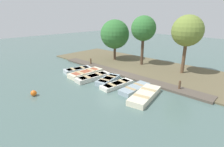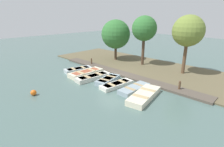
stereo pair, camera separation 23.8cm
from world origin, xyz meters
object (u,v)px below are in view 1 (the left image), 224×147
Objects in this scene: mooring_post_far at (180,86)px; buoy at (34,93)px; rowboat_5 at (135,88)px; rowboat_6 at (145,95)px; park_tree_far_left at (115,34)px; rowboat_0 at (78,70)px; rowboat_2 at (93,77)px; park_tree_left at (143,29)px; rowboat_3 at (108,80)px; rowboat_4 at (117,85)px; rowboat_1 at (86,73)px; park_tree_center at (187,31)px; mooring_post_near at (91,62)px.

mooring_post_far reaches higher than buoy.
mooring_post_far is (-2.39, 2.57, 0.26)m from rowboat_5.
park_tree_far_left reaches higher than rowboat_6.
rowboat_0 is 0.85× the size of rowboat_2.
mooring_post_far is at bearing 56.86° from park_tree_left.
park_tree_left reaches higher than mooring_post_far.
rowboat_2 is at bearing -87.40° from rowboat_3.
rowboat_4 is at bearing 102.75° from rowboat_0.
rowboat_5 is at bearing 94.25° from rowboat_1.
mooring_post_far reaches higher than rowboat_0.
park_tree_far_left is 0.90× the size of park_tree_center.
rowboat_2 is 2.78m from rowboat_4.
park_tree_left reaches higher than buoy.
buoy is (5.75, -2.07, 0.00)m from rowboat_3.
rowboat_2 is at bearing -100.65° from rowboat_6.
rowboat_5 is 10.38m from park_tree_far_left.
mooring_post_far is 8.50m from park_tree_left.
rowboat_6 is 0.64× the size of park_tree_center.
park_tree_center is (-12.58, 5.91, 4.05)m from buoy.
rowboat_1 is 8.19m from park_tree_left.
rowboat_0 is at bearing 20.13° from mooring_post_near.
park_tree_left reaches higher than rowboat_6.
buoy is at bearing -24.16° from rowboat_4.
park_tree_left is (-6.55, -3.80, 4.06)m from rowboat_5.
rowboat_6 is 0.65× the size of park_tree_left.
park_tree_far_left reaches higher than rowboat_1.
park_tree_left reaches higher than rowboat_4.
rowboat_0 is at bearing -101.54° from rowboat_3.
park_tree_center is at bearing -160.07° from mooring_post_far.
rowboat_4 is 8.29m from park_tree_left.
rowboat_1 is at bearing -83.86° from rowboat_4.
park_tree_left reaches higher than mooring_post_near.
rowboat_1 is 3.60m from mooring_post_near.
buoy is 0.07× the size of park_tree_center.
park_tree_center reaches higher than buoy.
mooring_post_near is at bearing -127.73° from rowboat_3.
mooring_post_near is at bearing -90.00° from mooring_post_far.
rowboat_5 is at bearing 103.57° from rowboat_2.
buoy is at bearing 21.60° from mooring_post_near.
rowboat_3 is at bearing -86.07° from rowboat_5.
rowboat_5 is 7.67m from buoy.
mooring_post_near is 0.15× the size of park_tree_center.
rowboat_4 is at bearing -57.00° from mooring_post_far.
mooring_post_far is (-2.54, 5.40, 0.23)m from rowboat_3.
rowboat_0 is at bearing 4.72° from park_tree_far_left.
rowboat_0 is at bearing -157.74° from buoy.
park_tree_left is at bearing -155.18° from rowboat_6.
park_tree_far_left is at bearing -154.25° from rowboat_3.
park_tree_center reaches higher than park_tree_far_left.
rowboat_2 reaches higher than rowboat_5.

